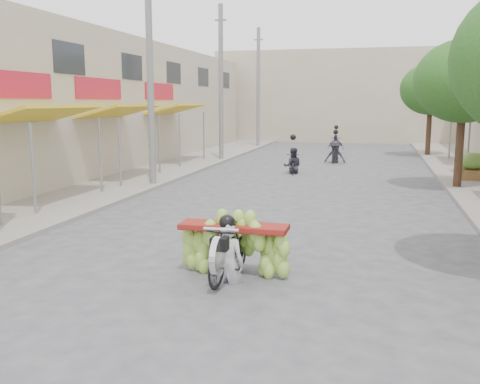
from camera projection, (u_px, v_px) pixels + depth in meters
name	position (u px, v px, depth m)	size (l,w,h in m)	color
ground	(167.00, 341.00, 7.01)	(120.00, 120.00, 0.00)	#535358
sidewalk_left	(147.00, 173.00, 23.03)	(4.00, 60.00, 0.12)	gray
shophouse_row_left	(27.00, 104.00, 22.79)	(9.77, 40.00, 6.00)	#B3A78E
far_building	(345.00, 97.00, 42.72)	(20.00, 6.00, 7.00)	#B3A78E
utility_pole_mid	(150.00, 75.00, 19.12)	(0.60, 0.24, 8.00)	slate
utility_pole_far	(221.00, 84.00, 27.71)	(0.60, 0.24, 8.00)	slate
utility_pole_back	(258.00, 88.00, 36.31)	(0.60, 0.24, 8.00)	slate
street_tree_mid	(464.00, 82.00, 18.43)	(3.40, 3.40, 5.25)	#3A2719
street_tree_far	(431.00, 89.00, 29.89)	(3.40, 3.40, 5.25)	#3A2719
produce_crate_far	(473.00, 164.00, 20.66)	(1.20, 0.88, 1.16)	olive
banana_motorbike	(230.00, 241.00, 9.40)	(2.20, 1.88, 1.98)	black
pedestrian	(469.00, 153.00, 21.14)	(1.11, 0.97, 1.93)	white
bg_motorbike_a	(293.00, 156.00, 23.25)	(0.86, 1.49, 1.95)	black
bg_motorbike_b	(335.00, 147.00, 27.24)	(1.07, 1.85, 1.95)	black
bg_motorbike_c	(336.00, 140.00, 32.38)	(0.98, 1.63, 1.95)	black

